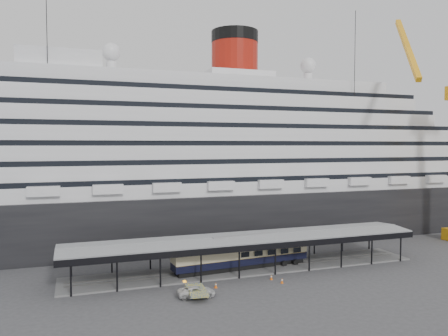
{
  "coord_description": "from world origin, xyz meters",
  "views": [
    {
      "loc": [
        -25.47,
        -57.42,
        19.38
      ],
      "look_at": [
        -2.78,
        8.0,
        15.76
      ],
      "focal_mm": 35.0,
      "sensor_mm": 36.0,
      "label": 1
    }
  ],
  "objects": [
    {
      "name": "ground",
      "position": [
        0.0,
        0.0,
        0.0
      ],
      "size": [
        200.0,
        200.0,
        0.0
      ],
      "primitive_type": "plane",
      "color": "#3A3A3C",
      "rests_on": "ground"
    },
    {
      "name": "cruise_ship",
      "position": [
        0.05,
        32.0,
        18.35
      ],
      "size": [
        130.0,
        30.0,
        43.9
      ],
      "color": "black",
      "rests_on": "ground"
    },
    {
      "name": "platform_canopy",
      "position": [
        0.0,
        5.0,
        2.36
      ],
      "size": [
        56.0,
        9.18,
        5.3
      ],
      "color": "slate",
      "rests_on": "ground"
    },
    {
      "name": "port_truck",
      "position": [
        -10.83,
        -4.54,
        0.67
      ],
      "size": [
        5.02,
        2.68,
        1.34
      ],
      "primitive_type": "imported",
      "rotation": [
        0.0,
        0.0,
        1.47
      ],
      "color": "silver",
      "rests_on": "ground"
    },
    {
      "name": "pullman_carriage",
      "position": [
        -0.9,
        5.0,
        2.65
      ],
      "size": [
        22.42,
        4.77,
        21.85
      ],
      "rotation": [
        0.0,
        0.0,
        0.09
      ],
      "color": "black",
      "rests_on": "ground"
    },
    {
      "name": "traffic_cone_left",
      "position": [
        -7.42,
        -1.98,
        0.39
      ],
      "size": [
        0.5,
        0.5,
        0.79
      ],
      "rotation": [
        0.0,
        0.0,
        0.27
      ],
      "color": "orange",
      "rests_on": "ground"
    },
    {
      "name": "traffic_cone_mid",
      "position": [
        2.02,
        -3.1,
        0.38
      ],
      "size": [
        0.47,
        0.47,
        0.77
      ],
      "rotation": [
        0.0,
        0.0,
        0.2
      ],
      "color": "orange",
      "rests_on": "ground"
    },
    {
      "name": "traffic_cone_right",
      "position": [
        1.29,
        -1.11,
        0.37
      ],
      "size": [
        0.42,
        0.42,
        0.74
      ],
      "rotation": [
        0.0,
        0.0,
        -0.11
      ],
      "color": "#E05C0C",
      "rests_on": "ground"
    }
  ]
}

